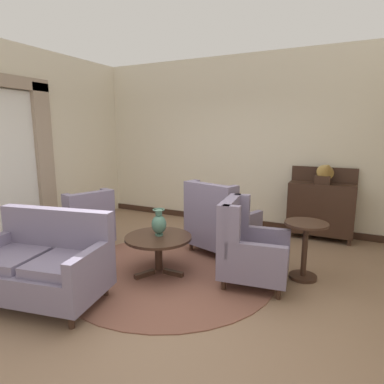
{
  "coord_description": "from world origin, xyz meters",
  "views": [
    {
      "loc": [
        2.07,
        -3.21,
        1.86
      ],
      "look_at": [
        -0.0,
        0.96,
        0.97
      ],
      "focal_mm": 30.4,
      "sensor_mm": 36.0,
      "label": 1
    }
  ],
  "objects_px": {
    "armchair_far_left": "(219,224)",
    "sideboard": "(321,208)",
    "gramophone": "(326,172)",
    "armchair_beside_settee": "(248,248)",
    "armchair_back_corner": "(84,224)",
    "coffee_table": "(158,243)",
    "settee": "(42,265)",
    "porcelain_vase": "(159,223)",
    "side_table": "(305,245)"
  },
  "relations": [
    {
      "from": "armchair_beside_settee",
      "to": "side_table",
      "type": "height_order",
      "value": "armchair_beside_settee"
    },
    {
      "from": "porcelain_vase",
      "to": "gramophone",
      "type": "xyz_separation_m",
      "value": [
        1.81,
        2.29,
        0.52
      ]
    },
    {
      "from": "armchair_beside_settee",
      "to": "armchair_back_corner",
      "type": "distance_m",
      "value": 2.64
    },
    {
      "from": "coffee_table",
      "to": "armchair_far_left",
      "type": "bearing_deg",
      "value": 67.47
    },
    {
      "from": "armchair_beside_settee",
      "to": "side_table",
      "type": "bearing_deg",
      "value": -62.72
    },
    {
      "from": "armchair_beside_settee",
      "to": "sideboard",
      "type": "bearing_deg",
      "value": -23.69
    },
    {
      "from": "armchair_back_corner",
      "to": "sideboard",
      "type": "relative_size",
      "value": 0.84
    },
    {
      "from": "coffee_table",
      "to": "gramophone",
      "type": "xyz_separation_m",
      "value": [
        1.8,
        2.33,
        0.77
      ]
    },
    {
      "from": "porcelain_vase",
      "to": "armchair_beside_settee",
      "type": "distance_m",
      "value": 1.18
    },
    {
      "from": "settee",
      "to": "armchair_back_corner",
      "type": "distance_m",
      "value": 1.58
    },
    {
      "from": "armchair_beside_settee",
      "to": "armchair_far_left",
      "type": "relative_size",
      "value": 0.93
    },
    {
      "from": "porcelain_vase",
      "to": "gramophone",
      "type": "height_order",
      "value": "gramophone"
    },
    {
      "from": "settee",
      "to": "side_table",
      "type": "xyz_separation_m",
      "value": [
        2.48,
        1.84,
        0.03
      ]
    },
    {
      "from": "side_table",
      "to": "armchair_far_left",
      "type": "bearing_deg",
      "value": 164.17
    },
    {
      "from": "porcelain_vase",
      "to": "armchair_back_corner",
      "type": "xyz_separation_m",
      "value": [
        -1.5,
        0.18,
        -0.25
      ]
    },
    {
      "from": "armchair_far_left",
      "to": "sideboard",
      "type": "relative_size",
      "value": 0.9
    },
    {
      "from": "settee",
      "to": "gramophone",
      "type": "height_order",
      "value": "gramophone"
    },
    {
      "from": "porcelain_vase",
      "to": "side_table",
      "type": "distance_m",
      "value": 1.87
    },
    {
      "from": "armchair_beside_settee",
      "to": "armchair_far_left",
      "type": "distance_m",
      "value": 1.05
    },
    {
      "from": "armchair_far_left",
      "to": "sideboard",
      "type": "xyz_separation_m",
      "value": [
        1.32,
        1.37,
        0.1
      ]
    },
    {
      "from": "coffee_table",
      "to": "armchair_far_left",
      "type": "distance_m",
      "value": 1.13
    },
    {
      "from": "coffee_table",
      "to": "armchair_beside_settee",
      "type": "relative_size",
      "value": 0.84
    },
    {
      "from": "armchair_far_left",
      "to": "side_table",
      "type": "bearing_deg",
      "value": -178.5
    },
    {
      "from": "armchair_far_left",
      "to": "side_table",
      "type": "relative_size",
      "value": 1.5
    },
    {
      "from": "porcelain_vase",
      "to": "side_table",
      "type": "height_order",
      "value": "porcelain_vase"
    },
    {
      "from": "porcelain_vase",
      "to": "sideboard",
      "type": "relative_size",
      "value": 0.29
    },
    {
      "from": "armchair_beside_settee",
      "to": "sideboard",
      "type": "xyz_separation_m",
      "value": [
        0.63,
        2.16,
        0.11
      ]
    },
    {
      "from": "sideboard",
      "to": "gramophone",
      "type": "height_order",
      "value": "gramophone"
    },
    {
      "from": "porcelain_vase",
      "to": "settee",
      "type": "relative_size",
      "value": 0.23
    },
    {
      "from": "armchair_back_corner",
      "to": "armchair_far_left",
      "type": "bearing_deg",
      "value": 131.44
    },
    {
      "from": "coffee_table",
      "to": "gramophone",
      "type": "relative_size",
      "value": 1.92
    },
    {
      "from": "coffee_table",
      "to": "side_table",
      "type": "xyz_separation_m",
      "value": [
        1.73,
        0.68,
        0.03
      ]
    },
    {
      "from": "armchair_far_left",
      "to": "armchair_back_corner",
      "type": "height_order",
      "value": "armchair_far_left"
    },
    {
      "from": "porcelain_vase",
      "to": "armchair_far_left",
      "type": "distance_m",
      "value": 1.12
    },
    {
      "from": "gramophone",
      "to": "sideboard",
      "type": "bearing_deg",
      "value": 117.47
    },
    {
      "from": "armchair_far_left",
      "to": "gramophone",
      "type": "xyz_separation_m",
      "value": [
        1.36,
        1.28,
        0.73
      ]
    },
    {
      "from": "armchair_beside_settee",
      "to": "armchair_back_corner",
      "type": "bearing_deg",
      "value": 83.5
    },
    {
      "from": "settee",
      "to": "armchair_beside_settee",
      "type": "height_order",
      "value": "armchair_beside_settee"
    },
    {
      "from": "armchair_beside_settee",
      "to": "gramophone",
      "type": "relative_size",
      "value": 2.29
    },
    {
      "from": "sideboard",
      "to": "side_table",
      "type": "bearing_deg",
      "value": -90.73
    },
    {
      "from": "porcelain_vase",
      "to": "armchair_far_left",
      "type": "xyz_separation_m",
      "value": [
        0.44,
        1.01,
        -0.21
      ]
    },
    {
      "from": "armchair_beside_settee",
      "to": "gramophone",
      "type": "bearing_deg",
      "value": -25.37
    },
    {
      "from": "coffee_table",
      "to": "armchair_far_left",
      "type": "xyz_separation_m",
      "value": [
        0.43,
        1.05,
        0.04
      ]
    },
    {
      "from": "side_table",
      "to": "armchair_back_corner",
      "type": "bearing_deg",
      "value": -171.88
    },
    {
      "from": "coffee_table",
      "to": "armchair_back_corner",
      "type": "relative_size",
      "value": 0.84
    },
    {
      "from": "porcelain_vase",
      "to": "side_table",
      "type": "xyz_separation_m",
      "value": [
        1.74,
        0.64,
        -0.22
      ]
    },
    {
      "from": "armchair_beside_settee",
      "to": "porcelain_vase",
      "type": "bearing_deg",
      "value": 93.45
    },
    {
      "from": "side_table",
      "to": "gramophone",
      "type": "distance_m",
      "value": 1.81
    },
    {
      "from": "side_table",
      "to": "armchair_beside_settee",
      "type": "bearing_deg",
      "value": -145.28
    },
    {
      "from": "coffee_table",
      "to": "side_table",
      "type": "distance_m",
      "value": 1.86
    }
  ]
}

